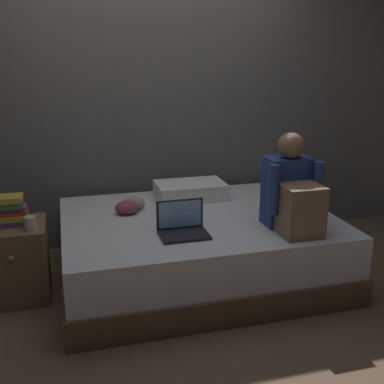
# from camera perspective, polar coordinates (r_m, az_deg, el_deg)

# --- Properties ---
(ground_plane) EXTENTS (8.00, 8.00, 0.00)m
(ground_plane) POSITION_cam_1_polar(r_m,az_deg,el_deg) (3.43, -1.19, -12.58)
(ground_plane) COLOR brown
(wall_back) EXTENTS (5.60, 0.10, 2.70)m
(wall_back) POSITION_cam_1_polar(r_m,az_deg,el_deg) (4.18, -5.44, 12.11)
(wall_back) COLOR #605B56
(wall_back) RESTS_ON ground_plane
(bed) EXTENTS (2.00, 1.50, 0.49)m
(bed) POSITION_cam_1_polar(r_m,az_deg,el_deg) (3.63, 0.70, -6.58)
(bed) COLOR brown
(bed) RESTS_ON ground_plane
(nightstand) EXTENTS (0.44, 0.46, 0.53)m
(nightstand) POSITION_cam_1_polar(r_m,az_deg,el_deg) (3.56, -20.26, -7.72)
(nightstand) COLOR brown
(nightstand) RESTS_ON ground_plane
(person_sitting) EXTENTS (0.39, 0.44, 0.66)m
(person_sitting) POSITION_cam_1_polar(r_m,az_deg,el_deg) (3.29, 11.83, -0.15)
(person_sitting) COLOR navy
(person_sitting) RESTS_ON bed
(laptop) EXTENTS (0.32, 0.23, 0.22)m
(laptop) POSITION_cam_1_polar(r_m,az_deg,el_deg) (3.18, -1.17, -4.11)
(laptop) COLOR black
(laptop) RESTS_ON bed
(pillow) EXTENTS (0.56, 0.36, 0.13)m
(pillow) POSITION_cam_1_polar(r_m,az_deg,el_deg) (3.95, -0.18, 0.20)
(pillow) COLOR silver
(pillow) RESTS_ON bed
(book_stack) EXTENTS (0.22, 0.17, 0.20)m
(book_stack) POSITION_cam_1_polar(r_m,az_deg,el_deg) (3.45, -20.86, -2.03)
(book_stack) COLOR #703D84
(book_stack) RESTS_ON nightstand
(mug) EXTENTS (0.08, 0.08, 0.09)m
(mug) POSITION_cam_1_polar(r_m,az_deg,el_deg) (3.33, -18.71, -3.53)
(mug) COLOR #BCB2A3
(mug) RESTS_ON nightstand
(clothes_pile) EXTENTS (0.24, 0.25, 0.10)m
(clothes_pile) POSITION_cam_1_polar(r_m,az_deg,el_deg) (3.65, -7.36, -1.57)
(clothes_pile) COLOR gray
(clothes_pile) RESTS_ON bed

